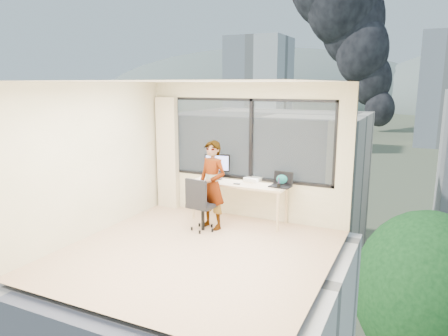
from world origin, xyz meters
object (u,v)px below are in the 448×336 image
Objects in this scene: game_console at (253,179)px; chair at (203,203)px; laptop at (280,180)px; monitor at (217,166)px; person at (212,185)px; handbag at (283,180)px; desk at (239,202)px.

chair is at bearing -108.56° from game_console.
laptop is (1.18, 0.75, 0.38)m from chair.
game_console is at bearing -2.92° from monitor.
handbag is at bearing 48.31° from person.
chair is 2.51× the size of laptop.
game_console is (0.69, 0.13, -0.21)m from monitor.
desk is 1.83× the size of chair.
laptop is at bearing 0.93° from desk.
chair is 3.51× the size of game_console.
game_console is 0.72× the size of laptop.
monitor reaches higher than desk.
handbag is (0.62, -0.06, 0.07)m from game_console.
desk is at bearing 69.35° from chair.
handbag is at bearing -10.47° from monitor.
chair is 1.53m from handbag.
person is at bearing -84.69° from monitor.
monitor is 1.27× the size of laptop.
monitor is at bearing 170.22° from handbag.
chair is 0.62× the size of person.
laptop is at bearing -102.84° from handbag.
game_console is (0.47, 0.78, -0.01)m from person.
game_console is at bearing 51.17° from desk.
person reaches higher than handbag.
handbag is at bearing 6.09° from game_console.
handbag is (1.31, 0.07, -0.15)m from monitor.
handbag is at bearing 95.50° from laptop.
monitor is 1.32m from handbag.
laptop is 0.16m from handbag.
monitor is 0.73m from game_console.
laptop reaches higher than game_console.
person is at bearing -146.83° from laptop.
laptop is (0.62, -0.21, 0.09)m from game_console.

